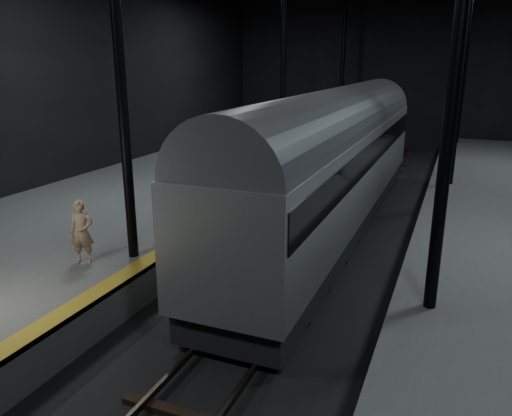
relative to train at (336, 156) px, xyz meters
The scene contains 6 objects.
ground 4.05m from the train, 90.00° to the right, with size 44.00×44.00×0.00m, color black.
platform_left 8.37m from the train, 158.83° to the right, with size 9.00×43.80×1.00m, color #51514F.
tactile_strip 4.72m from the train, 138.21° to the right, with size 0.50×43.80×0.01m, color olive.
track 4.00m from the train, 90.00° to the right, with size 2.40×43.00×0.24m.
train is the anchor object (origin of this frame).
woman 9.14m from the train, 121.21° to the right, with size 0.61×0.40×1.68m, color tan.
Camera 1 is at (4.03, -14.35, 6.07)m, focal length 35.00 mm.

